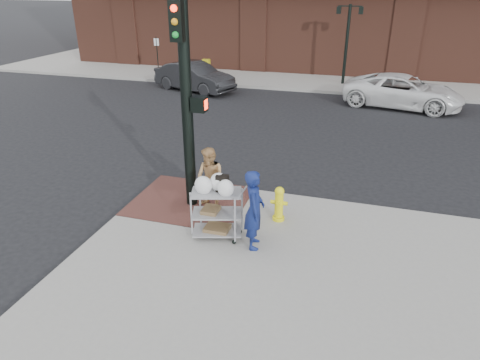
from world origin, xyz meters
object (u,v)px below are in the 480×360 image
(traffic_signal_pole, at_px, (187,98))
(woman_blue, at_px, (254,210))
(lamp_post, at_px, (347,36))
(fire_hydrant, at_px, (279,203))
(pedestrian_tan, at_px, (210,179))
(sedan_dark, at_px, (194,77))
(utility_cart, at_px, (217,209))
(minivan_white, at_px, (403,91))

(traffic_signal_pole, xyz_separation_m, woman_blue, (1.94, -1.34, -1.83))
(lamp_post, xyz_separation_m, fire_hydrant, (-0.26, -15.37, -2.04))
(pedestrian_tan, distance_m, sedan_dark, 13.13)
(woman_blue, distance_m, utility_cart, 0.90)
(utility_cart, distance_m, fire_hydrant, 1.56)
(lamp_post, height_order, sedan_dark, lamp_post)
(pedestrian_tan, height_order, fire_hydrant, pedestrian_tan)
(lamp_post, distance_m, traffic_signal_pole, 15.43)
(sedan_dark, height_order, fire_hydrant, sedan_dark)
(lamp_post, height_order, traffic_signal_pole, traffic_signal_pole)
(minivan_white, bearing_deg, pedestrian_tan, 168.24)
(fire_hydrant, bearing_deg, minivan_white, 75.06)
(pedestrian_tan, bearing_deg, utility_cart, -40.18)
(utility_cart, bearing_deg, woman_blue, -9.97)
(fire_hydrant, bearing_deg, pedestrian_tan, 177.96)
(woman_blue, height_order, minivan_white, woman_blue)
(pedestrian_tan, xyz_separation_m, sedan_dark, (-5.33, 12.00, -0.20))
(sedan_dark, distance_m, utility_cart, 14.37)
(woman_blue, xyz_separation_m, sedan_dark, (-6.75, 13.26, -0.28))
(lamp_post, xyz_separation_m, woman_blue, (-0.53, -16.57, -1.61))
(minivan_white, height_order, utility_cart, utility_cart)
(lamp_post, relative_size, pedestrian_tan, 2.58)
(minivan_white, bearing_deg, lamp_post, 49.49)
(traffic_signal_pole, bearing_deg, sedan_dark, 111.98)
(utility_cart, bearing_deg, lamp_post, 85.15)
(woman_blue, bearing_deg, pedestrian_tan, 34.38)
(minivan_white, distance_m, fire_hydrant, 12.20)
(pedestrian_tan, xyz_separation_m, utility_cart, (0.56, -1.11, -0.13))
(woman_blue, xyz_separation_m, minivan_white, (3.42, 12.99, -0.29))
(lamp_post, relative_size, woman_blue, 2.34)
(woman_blue, bearing_deg, fire_hydrant, -26.65)
(lamp_post, distance_m, pedestrian_tan, 15.53)
(sedan_dark, bearing_deg, fire_hydrant, -129.86)
(utility_cart, bearing_deg, traffic_signal_pole, 132.25)
(lamp_post, distance_m, utility_cart, 16.58)
(sedan_dark, bearing_deg, woman_blue, -133.09)
(sedan_dark, height_order, utility_cart, utility_cart)
(lamp_post, height_order, fire_hydrant, lamp_post)
(lamp_post, relative_size, minivan_white, 0.78)
(fire_hydrant, bearing_deg, sedan_dark, 120.22)
(lamp_post, height_order, minivan_white, lamp_post)
(minivan_white, relative_size, utility_cart, 3.60)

